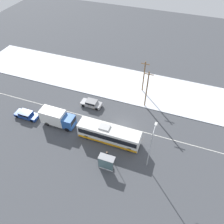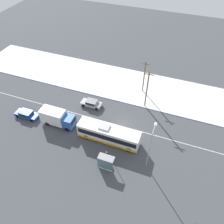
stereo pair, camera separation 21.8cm
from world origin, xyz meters
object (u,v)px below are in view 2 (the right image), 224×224
at_px(parked_car_near_truck, 27,114).
at_px(utility_pole_roadside, 147,89).
at_px(sedan_car, 91,103).
at_px(city_bus, 109,134).
at_px(bus_shelter, 106,162).
at_px(utility_pole_snowlot, 144,76).
at_px(pedestrian_at_stop, 107,154).
at_px(streetlamp, 150,145).
at_px(box_truck, 57,117).

relative_size(parked_car_near_truck, utility_pole_roadside, 0.57).
bearing_deg(utility_pole_roadside, parked_car_near_truck, -151.89).
bearing_deg(parked_car_near_truck, sedan_car, 34.48).
bearing_deg(city_bus, bus_shelter, -74.08).
height_order(utility_pole_roadside, utility_pole_snowlot, utility_pole_roadside).
xyz_separation_m(sedan_car, bus_shelter, (7.96, -12.25, 0.90)).
relative_size(city_bus, parked_car_near_truck, 2.32).
height_order(city_bus, parked_car_near_truck, city_bus).
xyz_separation_m(city_bus, sedan_car, (-6.45, 6.94, -0.81)).
bearing_deg(utility_pole_roadside, city_bus, -108.95).
xyz_separation_m(pedestrian_at_stop, utility_pole_roadside, (2.65, 14.48, 3.17)).
distance_m(parked_car_near_truck, streetlamp, 24.79).
distance_m(utility_pole_roadside, utility_pole_snowlot, 4.87).
bearing_deg(bus_shelter, sedan_car, 123.03).
height_order(box_truck, streetlamp, streetlamp).
bearing_deg(parked_car_near_truck, utility_pole_roadside, 28.11).
xyz_separation_m(box_truck, streetlamp, (17.68, -2.65, 3.28)).
xyz_separation_m(utility_pole_roadside, utility_pole_snowlot, (-1.67, 4.55, -0.46)).
height_order(pedestrian_at_stop, streetlamp, streetlamp).
distance_m(box_truck, streetlamp, 18.18).
xyz_separation_m(city_bus, pedestrian_at_stop, (1.04, -3.72, -0.45)).
distance_m(box_truck, parked_car_near_truck, 6.74).
distance_m(pedestrian_at_stop, streetlamp, 7.57).
bearing_deg(pedestrian_at_stop, utility_pole_snowlot, 87.05).
bearing_deg(pedestrian_at_stop, streetlamp, 11.71).
bearing_deg(city_bus, streetlamp, -17.92).
height_order(sedan_car, utility_pole_roadside, utility_pole_roadside).
bearing_deg(sedan_car, parked_car_near_truck, 34.48).
height_order(parked_car_near_truck, utility_pole_snowlot, utility_pole_snowlot).
bearing_deg(utility_pole_snowlot, city_bus, -97.52).
bearing_deg(pedestrian_at_stop, parked_car_near_truck, 169.06).
bearing_deg(parked_car_near_truck, utility_pole_snowlot, 39.41).
distance_m(parked_car_near_truck, pedestrian_at_stop, 18.29).
height_order(pedestrian_at_stop, utility_pole_snowlot, utility_pole_snowlot).
xyz_separation_m(box_truck, sedan_car, (3.82, 6.69, -0.96)).
relative_size(city_bus, sedan_car, 2.58).
bearing_deg(utility_pole_roadside, utility_pole_snowlot, 110.18).
distance_m(city_bus, streetlamp, 8.51).
xyz_separation_m(parked_car_near_truck, utility_pole_snowlot, (18.94, 15.56, 3.10)).
bearing_deg(box_truck, sedan_car, 60.27).
distance_m(box_truck, utility_pole_snowlot, 19.56).
height_order(sedan_car, utility_pole_snowlot, utility_pole_snowlot).
bearing_deg(streetlamp, bus_shelter, -153.74).
distance_m(city_bus, utility_pole_snowlot, 15.61).
xyz_separation_m(box_truck, utility_pole_roadside, (13.96, 10.51, 2.58)).
distance_m(bus_shelter, streetlamp, 7.38).
bearing_deg(city_bus, parked_car_near_truck, -179.17).
bearing_deg(city_bus, utility_pole_snowlot, 82.48).
bearing_deg(box_truck, pedestrian_at_stop, -19.34).
relative_size(box_truck, streetlamp, 0.79).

